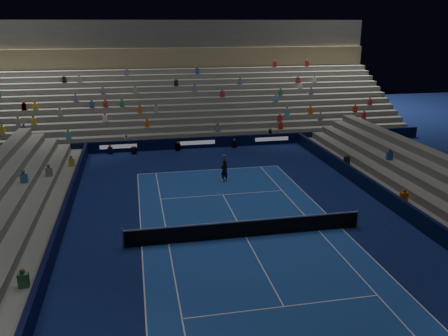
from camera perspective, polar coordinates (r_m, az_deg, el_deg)
name	(u,v)px	position (r m, az deg, el deg)	size (l,w,h in m)	color
ground	(246,237)	(24.74, 2.74, -8.58)	(90.00, 90.00, 0.00)	#0D194E
court_surface	(246,237)	(24.74, 2.74, -8.57)	(10.97, 23.77, 0.01)	#1C449C
sponsor_barrier_far	(197,143)	(41.71, -3.35, 3.15)	(44.00, 0.25, 1.00)	black
sponsor_barrier_east	(411,214)	(28.31, 22.27, -5.36)	(0.25, 37.00, 1.00)	black
sponsor_barrier_west	(54,245)	(24.28, -20.37, -8.98)	(0.25, 37.00, 1.00)	black
grandstand_main	(185,96)	(50.28, -4.92, 8.97)	(44.00, 15.20, 11.20)	slate
tennis_net	(246,228)	(24.52, 2.75, -7.53)	(12.90, 0.10, 1.10)	#B2B2B7
tennis_player	(224,171)	(32.79, 0.03, -0.35)	(0.57, 0.38, 1.58)	black
broadcast_camera	(134,150)	(40.67, -11.14, 2.17)	(0.43, 0.87, 0.57)	black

